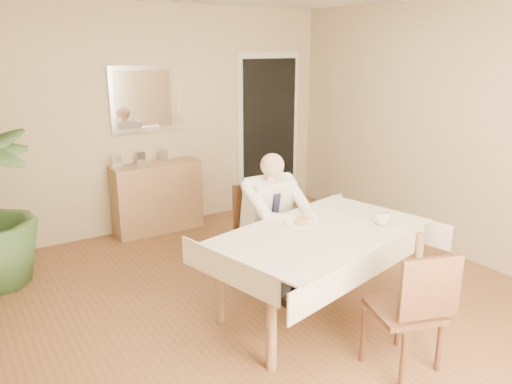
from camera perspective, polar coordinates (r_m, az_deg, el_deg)
room at (r=3.86m, az=2.80°, el=3.73°), size 5.00×5.02×2.60m
doorway at (r=6.77m, az=1.45°, el=6.74°), size 0.96×0.07×2.10m
mirror at (r=5.93m, az=-12.38°, el=10.34°), size 0.86×0.04×0.76m
dining_table at (r=3.98m, az=7.45°, el=-5.55°), size 1.94×1.40×0.75m
chair_far at (r=4.69m, az=0.48°, el=-3.91°), size 0.46×0.46×0.91m
chair_near at (r=3.53m, az=17.59°, el=-12.33°), size 0.53×0.54×0.89m
seated_man at (r=4.41m, az=2.53°, el=-2.85°), size 0.48×0.72×1.24m
plate at (r=4.07m, az=5.12°, el=-3.54°), size 0.26×0.26×0.02m
food at (r=4.06m, az=5.13°, el=-3.25°), size 0.14×0.14×0.06m
knife at (r=4.04m, az=6.10°, el=-3.45°), size 0.01×0.13×0.01m
fork at (r=4.00m, az=5.20°, el=-3.67°), size 0.01×0.13×0.01m
coffee_mug at (r=4.16m, az=14.18°, el=-2.88°), size 0.17×0.17×0.11m
sideboard at (r=6.02m, az=-11.22°, el=-0.60°), size 1.03×0.36×0.82m
photo_frame_left at (r=5.80m, az=-15.65°, el=3.37°), size 0.10×0.02×0.14m
photo_frame_center at (r=5.91m, az=-12.99°, el=3.80°), size 0.10×0.02×0.14m
photo_frame_right at (r=5.99m, az=-10.51°, el=4.10°), size 0.10×0.02×0.14m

